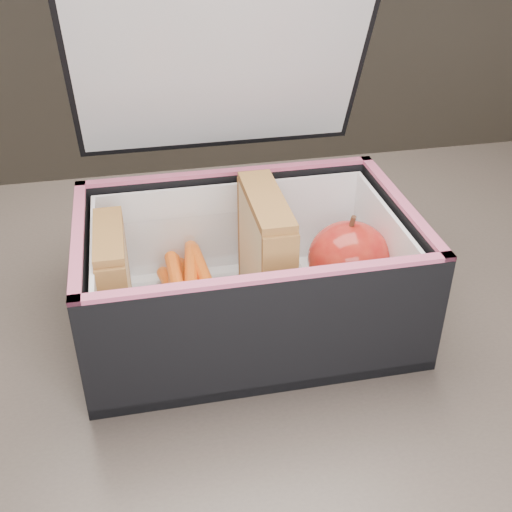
{
  "coord_description": "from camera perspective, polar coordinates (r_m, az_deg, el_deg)",
  "views": [
    {
      "loc": [
        -0.06,
        -0.4,
        1.12
      ],
      "look_at": [
        0.04,
        0.07,
        0.81
      ],
      "focal_mm": 45.0,
      "sensor_mm": 36.0,
      "label": 1
    }
  ],
  "objects": [
    {
      "name": "sandwich_right",
      "position": [
        0.56,
        0.85,
        0.08
      ],
      "size": [
        0.03,
        0.1,
        0.11
      ],
      "color": "#C8B77F",
      "rests_on": "plastic_tub"
    },
    {
      "name": "paper_napkin",
      "position": [
        0.61,
        7.32,
        -3.11
      ],
      "size": [
        0.1,
        0.1,
        0.01
      ],
      "primitive_type": "cube",
      "rotation": [
        0.0,
        0.0,
        0.36
      ],
      "color": "white",
      "rests_on": "lunch_bag"
    },
    {
      "name": "kitchen_table",
      "position": [
        0.62,
        -2.53,
        -16.03
      ],
      "size": [
        1.2,
        0.8,
        0.75
      ],
      "color": "brown",
      "rests_on": "ground"
    },
    {
      "name": "sandwich_left",
      "position": [
        0.55,
        -12.46,
        -2.17
      ],
      "size": [
        0.02,
        0.09,
        0.1
      ],
      "color": "#C8B77F",
      "rests_on": "plastic_tub"
    },
    {
      "name": "lunch_bag",
      "position": [
        0.56,
        -0.88,
        -0.64
      ],
      "size": [
        0.28,
        0.26,
        0.28
      ],
      "color": "black",
      "rests_on": "kitchen_table"
    },
    {
      "name": "red_apple",
      "position": [
        0.59,
        8.27,
        -0.26
      ],
      "size": [
        0.1,
        0.1,
        0.08
      ],
      "rotation": [
        0.0,
        0.0,
        0.37
      ],
      "color": "#99070D",
      "rests_on": "paper_napkin"
    },
    {
      "name": "carrot_sticks",
      "position": [
        0.58,
        -5.72,
        -3.29
      ],
      "size": [
        0.06,
        0.14,
        0.03
      ],
      "color": "#ED570D",
      "rests_on": "plastic_tub"
    },
    {
      "name": "plastic_tub",
      "position": [
        0.56,
        -5.67,
        -2.71
      ],
      "size": [
        0.17,
        0.12,
        0.07
      ],
      "primitive_type": null,
      "color": "white",
      "rests_on": "lunch_bag"
    }
  ]
}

